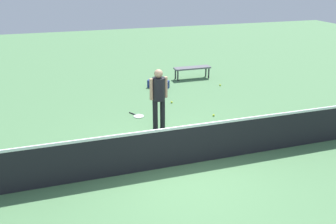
{
  "coord_description": "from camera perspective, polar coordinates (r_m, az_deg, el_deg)",
  "views": [
    {
      "loc": [
        2.2,
        6.26,
        4.06
      ],
      "look_at": [
        -0.05,
        -1.01,
        0.9
      ],
      "focal_mm": 36.24,
      "sensor_mm": 36.0,
      "label": 1
    }
  ],
  "objects": [
    {
      "name": "tennis_ball_near_player",
      "position": [
        13.19,
        8.76,
        4.5
      ],
      "size": [
        0.07,
        0.07,
        0.07
      ],
      "primitive_type": "sphere",
      "color": "#C6E033",
      "rests_on": "ground_plane"
    },
    {
      "name": "tennis_ball_baseline",
      "position": [
        8.25,
        -3.11,
        -6.71
      ],
      "size": [
        0.07,
        0.07,
        0.07
      ],
      "primitive_type": "sphere",
      "color": "#C6E033",
      "rests_on": "ground_plane"
    },
    {
      "name": "tennis_ball_midcourt",
      "position": [
        10.37,
        7.68,
        -0.53
      ],
      "size": [
        0.07,
        0.07,
        0.07
      ],
      "primitive_type": "sphere",
      "color": "#C6E033",
      "rests_on": "ground_plane"
    },
    {
      "name": "tennis_ball_by_net",
      "position": [
        11.3,
        0.62,
        1.67
      ],
      "size": [
        0.07,
        0.07,
        0.07
      ],
      "primitive_type": "sphere",
      "color": "#C6E033",
      "rests_on": "ground_plane"
    },
    {
      "name": "tennis_racket_near_player",
      "position": [
        10.31,
        -5.06,
        -0.65
      ],
      "size": [
        0.45,
        0.59,
        0.03
      ],
      "color": "white",
      "rests_on": "ground_plane"
    },
    {
      "name": "courtside_bench",
      "position": [
        13.9,
        4.1,
        7.28
      ],
      "size": [
        1.5,
        0.4,
        0.48
      ],
      "color": "#595960",
      "rests_on": "ground_plane"
    },
    {
      "name": "ground_plane",
      "position": [
        7.77,
        1.87,
        -8.94
      ],
      "size": [
        40.0,
        40.0,
        0.0
      ],
      "primitive_type": "plane",
      "color": "#4C7A4C"
    },
    {
      "name": "court_net",
      "position": [
        7.53,
        1.92,
        -5.68
      ],
      "size": [
        10.09,
        0.09,
        1.07
      ],
      "color": "#4C4C51",
      "rests_on": "ground_plane"
    },
    {
      "name": "equipment_bag",
      "position": [
        12.83,
        -1.78,
        4.74
      ],
      "size": [
        0.81,
        0.7,
        0.28
      ],
      "color": "navy",
      "rests_on": "ground_plane"
    },
    {
      "name": "player_near_side",
      "position": [
        9.12,
        -1.58,
        3.0
      ],
      "size": [
        0.53,
        0.38,
        1.7
      ],
      "color": "black",
      "rests_on": "ground_plane"
    }
  ]
}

